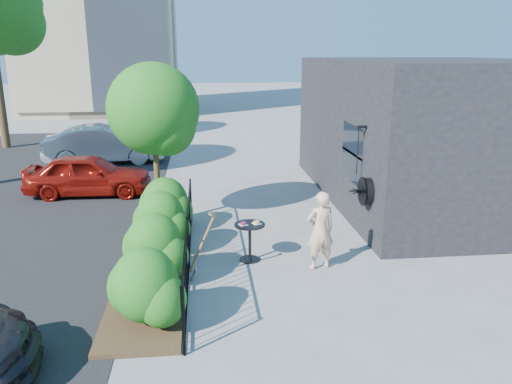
{
  "coord_description": "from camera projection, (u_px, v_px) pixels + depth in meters",
  "views": [
    {
      "loc": [
        -1.14,
        -9.36,
        4.24
      ],
      "look_at": [
        -0.0,
        1.27,
        1.2
      ],
      "focal_mm": 35.0,
      "sensor_mm": 36.0,
      "label": 1
    }
  ],
  "objects": [
    {
      "name": "car_silver",
      "position": [
        105.0,
        144.0,
        19.3
      ],
      "size": [
        4.61,
        2.06,
        1.47
      ],
      "primitive_type": "imported",
      "rotation": [
        0.0,
        0.0,
        1.69
      ],
      "color": "#A7A6AB",
      "rests_on": "ground"
    },
    {
      "name": "patio_tree",
      "position": [
        156.0,
        115.0,
        11.87
      ],
      "size": [
        2.2,
        2.2,
        3.94
      ],
      "color": "#3F2B19",
      "rests_on": "ground"
    },
    {
      "name": "ground",
      "position": [
        263.0,
        265.0,
        10.22
      ],
      "size": [
        120.0,
        120.0,
        0.0
      ],
      "primitive_type": "plane",
      "color": "gray",
      "rests_on": "ground"
    },
    {
      "name": "car_red",
      "position": [
        89.0,
        175.0,
        15.03
      ],
      "size": [
        3.71,
        1.55,
        1.25
      ],
      "primitive_type": "imported",
      "rotation": [
        0.0,
        0.0,
        1.55
      ],
      "color": "maroon",
      "rests_on": "ground"
    },
    {
      "name": "woman",
      "position": [
        320.0,
        230.0,
        9.88
      ],
      "size": [
        0.65,
        0.49,
        1.6
      ],
      "primitive_type": "imported",
      "rotation": [
        0.0,
        0.0,
        3.34
      ],
      "color": "#D6AA8B",
      "rests_on": "ground"
    },
    {
      "name": "planting_bed",
      "position": [
        154.0,
        268.0,
        9.99
      ],
      "size": [
        1.3,
        6.0,
        0.08
      ],
      "primitive_type": "cube",
      "color": "#382616",
      "rests_on": "ground"
    },
    {
      "name": "fence",
      "position": [
        188.0,
        242.0,
        9.92
      ],
      "size": [
        0.05,
        6.05,
        1.1
      ],
      "color": "black",
      "rests_on": "ground"
    },
    {
      "name": "cafe_table",
      "position": [
        250.0,
        235.0,
        10.31
      ],
      "size": [
        0.64,
        0.64,
        0.86
      ],
      "rotation": [
        0.0,
        0.0,
        0.34
      ],
      "color": "black",
      "rests_on": "ground"
    },
    {
      "name": "shovel",
      "position": [
        200.0,
        251.0,
        9.41
      ],
      "size": [
        0.54,
        0.18,
        1.37
      ],
      "color": "brown",
      "rests_on": "ground"
    },
    {
      "name": "shrubs",
      "position": [
        157.0,
        235.0,
        9.91
      ],
      "size": [
        1.1,
        5.6,
        1.24
      ],
      "color": "#1B5F15",
      "rests_on": "ground"
    },
    {
      "name": "shop_building",
      "position": [
        431.0,
        130.0,
        14.54
      ],
      "size": [
        6.22,
        9.0,
        4.0
      ],
      "color": "black",
      "rests_on": "ground"
    }
  ]
}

